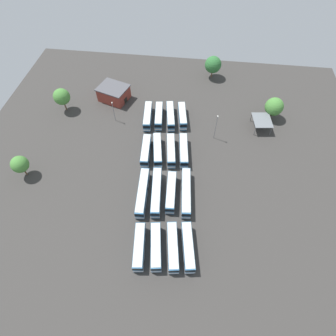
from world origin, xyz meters
name	(u,v)px	position (x,y,z in m)	size (l,w,h in m)	color
ground_plane	(165,174)	(0.00, 0.00, 0.00)	(126.22, 126.22, 0.00)	#383533
bus_row0_slot0	(148,116)	(-22.44, -8.81, 1.87)	(12.27, 3.64, 3.54)	teal
bus_row0_slot1	(159,116)	(-23.00, -5.01, 1.87)	(11.68, 3.66, 3.54)	teal
bus_row0_slot2	(170,116)	(-23.42, -1.00, 1.87)	(12.47, 4.37, 3.54)	teal
bus_row0_slot3	(182,116)	(-24.02, 3.09, 1.87)	(11.49, 4.21, 3.54)	teal
bus_row1_slot0	(146,151)	(-6.79, -6.75, 1.87)	(11.54, 3.32, 3.54)	teal
bus_row1_slot1	(158,150)	(-7.52, -3.18, 1.87)	(12.27, 4.51, 3.54)	teal
bus_row1_slot2	(171,150)	(-7.84, 1.02, 1.87)	(12.17, 4.10, 3.54)	teal
bus_row1_slot3	(184,150)	(-8.33, 4.93, 1.87)	(12.24, 3.88, 3.54)	teal
bus_row2_slot0	(143,192)	(8.37, -5.04, 1.87)	(14.98, 3.37, 3.54)	teal
bus_row2_slot1	(156,192)	(7.70, -1.25, 1.87)	(15.02, 3.91, 3.54)	teal
bus_row2_slot2	(171,192)	(7.28, 2.81, 1.87)	(12.38, 3.15, 3.54)	teal
bus_row2_slot3	(186,192)	(6.82, 6.99, 1.87)	(15.01, 3.71, 3.54)	teal
bus_row3_slot0	(139,247)	(23.79, -3.05, 1.87)	(11.59, 3.77, 3.54)	teal
bus_row3_slot1	(156,247)	(23.29, 0.97, 1.87)	(11.75, 4.25, 3.54)	teal
bus_row3_slot2	(173,247)	(22.89, 5.08, 1.87)	(12.30, 4.32, 3.54)	teal
bus_row3_slot3	(188,247)	(22.39, 8.78, 1.87)	(12.24, 4.41, 3.54)	teal
depot_building	(114,93)	(-32.19, -23.20, 2.66)	(11.28, 12.52, 5.28)	maroon
maintenance_shelter	(262,120)	(-23.46, 29.96, 3.39)	(8.06, 6.83, 3.59)	slate
lamp_post_mid_lot	(114,111)	(-20.80, -20.17, 4.39)	(0.56, 0.28, 7.96)	slate
lamp_post_far_corner	(216,127)	(-16.66, 14.36, 5.28)	(0.56, 0.28, 9.70)	slate
tree_northwest	(274,107)	(-29.03, 33.99, 4.97)	(6.20, 6.20, 8.07)	brown
tree_east_edge	(20,164)	(5.35, -41.08, 5.02)	(4.99, 4.99, 7.52)	brown
tree_north_edge	(213,65)	(-50.53, 12.60, 5.61)	(6.44, 6.44, 8.84)	brown
tree_south_edge	(62,97)	(-24.10, -39.23, 5.85)	(5.70, 5.70, 8.71)	brown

